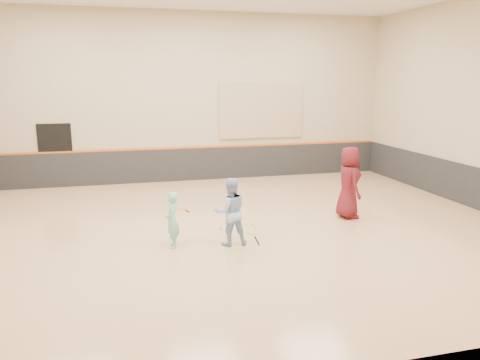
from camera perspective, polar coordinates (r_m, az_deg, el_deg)
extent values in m
cube|color=tan|center=(11.72, -2.19, -6.53)|extent=(15.00, 12.00, 0.20)
cube|color=#C4AF8F|center=(17.03, -6.63, 9.89)|extent=(15.00, 0.02, 6.00)
cube|color=#C4AF8F|center=(5.41, 11.21, 4.96)|extent=(15.00, 0.02, 6.00)
cube|color=#232326|center=(17.25, -6.42, 1.90)|extent=(14.90, 0.04, 1.20)
cube|color=#232326|center=(14.93, 27.05, -0.99)|extent=(0.04, 11.90, 1.20)
cube|color=#D85914|center=(17.15, -6.47, 3.93)|extent=(14.90, 0.03, 0.06)
cube|color=tan|center=(17.60, 2.60, 8.40)|extent=(3.20, 0.08, 2.00)
cube|color=black|center=(17.16, -21.53, 2.76)|extent=(1.10, 0.05, 2.20)
imported|color=#7CD8C5|center=(10.41, -8.26, -4.86)|extent=(0.37, 0.50, 1.26)
imported|color=#94B4E5|center=(10.44, -1.17, -3.88)|extent=(0.75, 0.59, 1.54)
imported|color=#58141C|center=(12.81, 13.10, -0.29)|extent=(0.66, 0.97, 1.92)
sphere|color=gold|center=(11.73, -2.42, -5.83)|extent=(0.07, 0.07, 0.07)
sphere|color=#D1E034|center=(12.70, 14.48, 0.64)|extent=(0.07, 0.07, 0.07)
sphere|color=#B2CE30|center=(14.32, -1.78, -2.48)|extent=(0.07, 0.07, 0.07)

